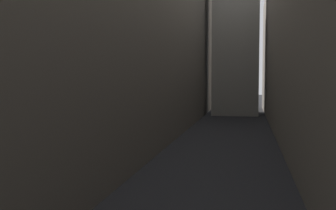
{
  "coord_description": "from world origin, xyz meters",
  "views": [
    {
      "loc": [
        2.46,
        4.79,
        6.84
      ],
      "look_at": [
        0.0,
        17.51,
        6.0
      ],
      "focal_mm": 44.76,
      "sensor_mm": 36.0,
      "label": 1
    }
  ],
  "objects": [
    {
      "name": "building_block_left",
      "position": [
        -11.6,
        50.0,
        12.81
      ],
      "size": [
        12.19,
        108.0,
        25.62
      ],
      "primitive_type": "cube",
      "color": "#60594F",
      "rests_on": "ground"
    },
    {
      "name": "ground_plane",
      "position": [
        0.0,
        48.0,
        0.0
      ],
      "size": [
        264.0,
        264.0,
        0.0
      ],
      "primitive_type": "plane",
      "color": "#232326"
    }
  ]
}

